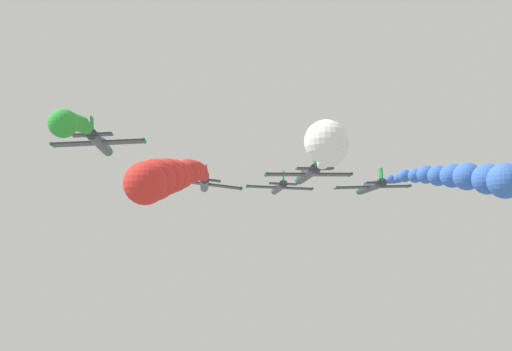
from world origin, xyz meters
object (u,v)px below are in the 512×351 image
(airplane_lead, at_px, (279,187))
(airplane_left_outer, at_px, (307,174))
(airplane_left_inner, at_px, (205,183))
(airplane_right_inner, at_px, (371,186))
(airplane_right_outer, at_px, (100,143))

(airplane_lead, distance_m, airplane_left_outer, 19.83)
(airplane_left_inner, height_order, airplane_left_outer, airplane_left_inner)
(airplane_right_inner, bearing_deg, airplane_left_outer, -138.04)
(airplane_lead, relative_size, airplane_right_outer, 1.00)
(airplane_right_outer, bearing_deg, airplane_right_inner, 18.24)
(airplane_right_inner, bearing_deg, airplane_right_outer, -161.76)
(airplane_left_inner, relative_size, airplane_left_outer, 1.00)
(airplane_lead, height_order, airplane_right_outer, airplane_right_outer)
(airplane_left_outer, bearing_deg, airplane_left_inner, 136.36)
(airplane_left_inner, relative_size, airplane_right_inner, 1.00)
(airplane_lead, xyz_separation_m, airplane_left_outer, (0.57, -19.81, -0.61))
(airplane_lead, xyz_separation_m, airplane_right_inner, (10.17, -11.18, -0.98))
(airplane_lead, bearing_deg, airplane_left_inner, -139.21)
(airplane_right_inner, distance_m, airplane_left_outer, 12.91)
(airplane_left_outer, height_order, airplane_right_outer, airplane_right_outer)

